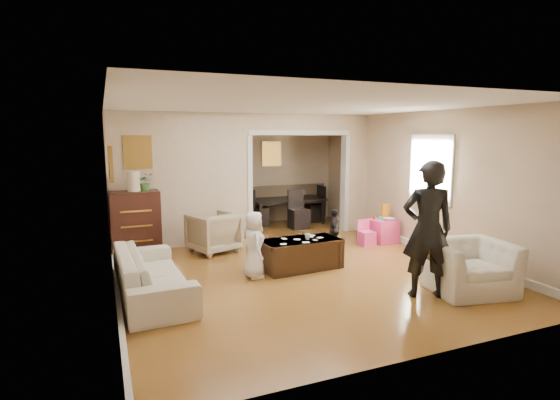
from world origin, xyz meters
name	(u,v)px	position (x,y,z in m)	size (l,w,h in m)	color
floor	(284,262)	(0.00, 0.00, 0.00)	(7.00, 7.00, 0.00)	#A06829
partition_left	(183,180)	(-1.38, 1.80, 1.30)	(2.75, 0.18, 2.60)	beige
partition_right	(354,173)	(2.48, 1.80, 1.30)	(0.55, 0.18, 2.60)	beige
partition_header	(299,122)	(1.10, 1.80, 2.42)	(2.22, 0.18, 0.35)	beige
window_pane	(431,169)	(2.73, -0.40, 1.55)	(0.03, 0.95, 1.10)	white
framed_art_partition	(138,152)	(-2.20, 1.70, 1.85)	(0.45, 0.03, 0.55)	brown
framed_art_sofa_wall	(111,163)	(-2.71, -0.60, 1.80)	(0.03, 0.55, 0.40)	brown
framed_art_alcove	(271,154)	(1.10, 3.44, 1.70)	(0.45, 0.03, 0.55)	brown
sofa	(152,274)	(-2.27, -0.80, 0.31)	(2.14, 0.84, 0.62)	beige
armchair_back	(213,232)	(-0.97, 1.11, 0.37)	(0.79, 0.81, 0.74)	tan
armchair_front	(468,267)	(1.80, -2.28, 0.35)	(1.08, 0.94, 0.70)	beige
dresser	(136,224)	(-2.31, 1.40, 0.59)	(0.85, 0.48, 1.17)	#34130F
table_lamp	(134,181)	(-2.31, 1.40, 1.35)	(0.22, 0.22, 0.36)	beige
potted_plant	(145,182)	(-2.11, 1.40, 1.33)	(0.29, 0.25, 0.32)	#3E6E31
coffee_table	(300,254)	(0.11, -0.42, 0.24)	(1.28, 0.64, 0.48)	#321C10
coffee_cup	(307,237)	(0.21, -0.47, 0.53)	(0.10, 0.10, 0.09)	silver
play_table	(383,231)	(2.40, 0.53, 0.23)	(0.48, 0.48, 0.47)	#F23F7F
cereal_box	(385,211)	(2.52, 0.63, 0.62)	(0.20, 0.07, 0.30)	yellow
cyan_cup	(381,219)	(2.30, 0.48, 0.51)	(0.08, 0.08, 0.08)	#23B2AF
toy_block	(375,218)	(2.28, 0.65, 0.49)	(0.08, 0.06, 0.05)	red
play_bowl	(389,219)	(2.45, 0.41, 0.49)	(0.22, 0.22, 0.05)	silver
dining_table	(288,211)	(1.36, 3.02, 0.31)	(1.75, 0.98, 0.62)	black
adult_person	(428,229)	(1.13, -2.19, 0.92)	(0.67, 0.44, 1.84)	black
child_kneel_a	(254,245)	(-0.74, -0.57, 0.51)	(0.50, 0.32, 1.02)	white
child_kneel_b	(254,241)	(-0.59, -0.12, 0.46)	(0.45, 0.35, 0.92)	pink
child_toddler	(334,230)	(1.16, 0.33, 0.40)	(0.47, 0.20, 0.80)	black
craft_papers	(303,239)	(0.14, -0.45, 0.48)	(0.84, 0.49, 0.00)	white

